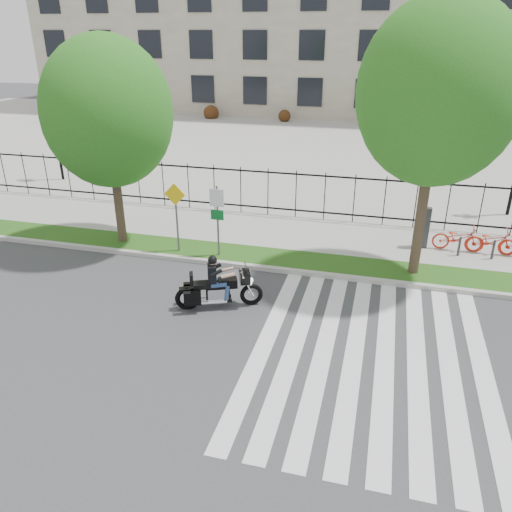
# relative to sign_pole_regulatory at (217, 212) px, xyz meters

# --- Properties ---
(ground) EXTENTS (120.00, 120.00, 0.00)m
(ground) POSITION_rel_sign_pole_regulatory_xyz_m (0.65, -4.58, -1.74)
(ground) COLOR #3C3D3F
(ground) RESTS_ON ground
(curb) EXTENTS (60.00, 0.20, 0.15)m
(curb) POSITION_rel_sign_pole_regulatory_xyz_m (0.65, -0.48, -1.66)
(curb) COLOR #AAA8A0
(curb) RESTS_ON ground
(grass_verge) EXTENTS (60.00, 1.50, 0.15)m
(grass_verge) POSITION_rel_sign_pole_regulatory_xyz_m (0.65, 0.37, -1.66)
(grass_verge) COLOR #1C4812
(grass_verge) RESTS_ON ground
(sidewalk) EXTENTS (60.00, 3.50, 0.15)m
(sidewalk) POSITION_rel_sign_pole_regulatory_xyz_m (0.65, 2.87, -1.66)
(sidewalk) COLOR #9C9B92
(sidewalk) RESTS_ON ground
(plaza) EXTENTS (80.00, 34.00, 0.10)m
(plaza) POSITION_rel_sign_pole_regulatory_xyz_m (0.65, 20.42, -1.69)
(plaza) COLOR #9C9B92
(plaza) RESTS_ON ground
(crosswalk_stripes) EXTENTS (5.70, 8.00, 0.01)m
(crosswalk_stripes) POSITION_rel_sign_pole_regulatory_xyz_m (5.47, -4.58, -1.73)
(crosswalk_stripes) COLOR silver
(crosswalk_stripes) RESTS_ON ground
(iron_fence) EXTENTS (30.00, 0.06, 2.00)m
(iron_fence) POSITION_rel_sign_pole_regulatory_xyz_m (0.65, 4.62, -0.59)
(iron_fence) COLOR black
(iron_fence) RESTS_ON sidewalk
(office_building) EXTENTS (60.00, 21.90, 20.15)m
(office_building) POSITION_rel_sign_pole_regulatory_xyz_m (0.65, 40.34, 8.23)
(office_building) COLOR gray
(office_building) RESTS_ON ground
(lamp_post_left) EXTENTS (1.06, 0.70, 4.25)m
(lamp_post_left) POSITION_rel_sign_pole_regulatory_xyz_m (-11.35, 7.42, 1.47)
(lamp_post_left) COLOR black
(lamp_post_left) RESTS_ON ground
(street_tree_1) EXTENTS (4.43, 4.43, 7.22)m
(street_tree_1) POSITION_rel_sign_pole_regulatory_xyz_m (-3.94, 0.37, 3.07)
(street_tree_1) COLOR #3B2B20
(street_tree_1) RESTS_ON grass_verge
(street_tree_2) EXTENTS (4.63, 4.63, 8.27)m
(street_tree_2) POSITION_rel_sign_pole_regulatory_xyz_m (6.58, 0.37, 4.00)
(street_tree_2) COLOR #3B2B20
(street_tree_2) RESTS_ON grass_verge
(sign_pole_regulatory) EXTENTS (0.50, 0.09, 2.50)m
(sign_pole_regulatory) POSITION_rel_sign_pole_regulatory_xyz_m (0.00, 0.00, 0.00)
(sign_pole_regulatory) COLOR #59595B
(sign_pole_regulatory) RESTS_ON grass_verge
(sign_pole_warning) EXTENTS (0.78, 0.09, 2.49)m
(sign_pole_warning) POSITION_rel_sign_pole_regulatory_xyz_m (-1.51, 0.00, 0.00)
(sign_pole_warning) COLOR #59595B
(sign_pole_warning) RESTS_ON grass_verge
(motorcycle_rider) EXTENTS (2.40, 1.32, 1.97)m
(motorcycle_rider) POSITION_rel_sign_pole_regulatory_xyz_m (1.09, -3.18, -1.09)
(motorcycle_rider) COLOR black
(motorcycle_rider) RESTS_ON ground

